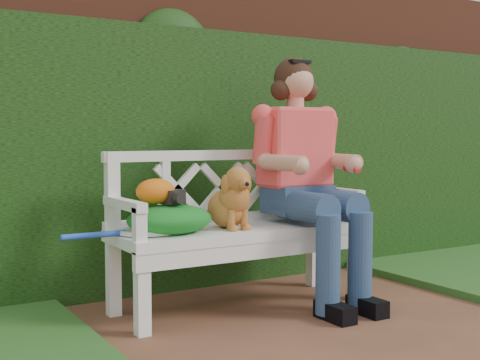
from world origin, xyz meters
TOP-DOWN VIEW (x-y plane):
  - ground at (0.00, 0.00)m, footprint 60.00×60.00m
  - brick_wall at (0.00, 1.90)m, footprint 10.00×0.30m
  - ivy_hedge at (0.00, 1.68)m, footprint 10.00×0.18m
  - garden_bench at (-0.16, 1.05)m, footprint 1.60×0.66m
  - seated_woman at (0.25, 1.03)m, footprint 0.91×1.02m
  - dog at (-0.26, 1.01)m, footprint 0.24×0.33m
  - tennis_racket at (-0.76, 1.06)m, footprint 0.73×0.36m
  - green_bag at (-0.63, 1.01)m, footprint 0.50×0.40m
  - camera_item at (-0.62, 1.00)m, footprint 0.13×0.12m
  - baseball_glove at (-0.70, 1.03)m, footprint 0.25×0.20m

SIDE VIEW (x-z plane):
  - ground at x=0.00m, z-range 0.00..0.00m
  - garden_bench at x=-0.16m, z-range 0.00..0.48m
  - tennis_racket at x=-0.76m, z-range 0.48..0.51m
  - green_bag at x=-0.63m, z-range 0.48..0.64m
  - dog at x=-0.26m, z-range 0.48..0.84m
  - camera_item at x=-0.62m, z-range 0.64..0.72m
  - baseball_glove at x=-0.70m, z-range 0.64..0.78m
  - seated_woman at x=0.25m, z-range 0.00..1.50m
  - ivy_hedge at x=0.00m, z-range 0.00..1.70m
  - brick_wall at x=0.00m, z-range 0.00..2.20m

